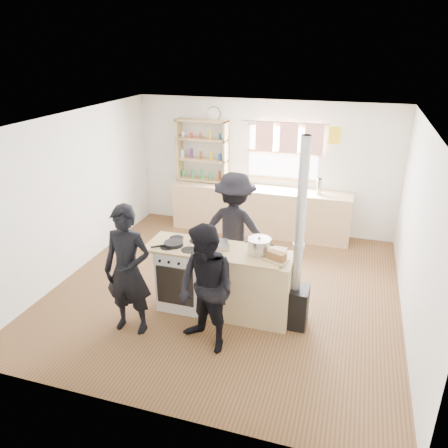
{
  "coord_description": "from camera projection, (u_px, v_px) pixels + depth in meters",
  "views": [
    {
      "loc": [
        1.66,
        -5.47,
        3.45
      ],
      "look_at": [
        -0.0,
        -0.1,
        1.1
      ],
      "focal_mm": 35.0,
      "sensor_mm": 36.0,
      "label": 1
    }
  ],
  "objects": [
    {
      "name": "stockpot_counter",
      "position": [
        259.0,
        246.0,
        5.59
      ],
      "size": [
        0.31,
        0.31,
        0.23
      ],
      "color": "#BCBCBE",
      "rests_on": "cooking_island"
    },
    {
      "name": "flue_heater",
      "position": [
        296.0,
        281.0,
        5.53
      ],
      "size": [
        0.35,
        0.35,
        2.5
      ],
      "color": "black",
      "rests_on": "ground"
    },
    {
      "name": "person_near_left",
      "position": [
        128.0,
        271.0,
        5.37
      ],
      "size": [
        0.63,
        0.43,
        1.69
      ],
      "primitive_type": "imported",
      "rotation": [
        0.0,
        0.0,
        0.04
      ],
      "color": "black",
      "rests_on": "ground"
    },
    {
      "name": "shelving_unit",
      "position": [
        202.0,
        151.0,
        8.41
      ],
      "size": [
        1.0,
        0.28,
        1.2
      ],
      "color": "tan",
      "rests_on": "back_counter"
    },
    {
      "name": "person_near_right",
      "position": [
        206.0,
        290.0,
        5.07
      ],
      "size": [
        0.96,
        0.88,
        1.58
      ],
      "primitive_type": "imported",
      "rotation": [
        0.0,
        0.0,
        -0.47
      ],
      "color": "black",
      "rests_on": "ground"
    },
    {
      "name": "stockpot_stove",
      "position": [
        202.0,
        234.0,
        5.98
      ],
      "size": [
        0.23,
        0.23,
        0.19
      ],
      "color": "#B1B1B4",
      "rests_on": "cooking_island"
    },
    {
      "name": "roast_tray",
      "position": [
        216.0,
        245.0,
        5.77
      ],
      "size": [
        0.41,
        0.39,
        0.07
      ],
      "color": "silver",
      "rests_on": "cooking_island"
    },
    {
      "name": "cooking_island",
      "position": [
        225.0,
        281.0,
        5.9
      ],
      "size": [
        1.97,
        0.64,
        0.93
      ],
      "color": "white",
      "rests_on": "ground"
    },
    {
      "name": "skillet_greens",
      "position": [
        174.0,
        243.0,
        5.83
      ],
      "size": [
        0.36,
        0.36,
        0.05
      ],
      "color": "black",
      "rests_on": "cooking_island"
    },
    {
      "name": "thermos",
      "position": [
        319.0,
        187.0,
        7.86
      ],
      "size": [
        0.1,
        0.1,
        0.28
      ],
      "primitive_type": "cylinder",
      "color": "silver",
      "rests_on": "back_counter"
    },
    {
      "name": "person_far",
      "position": [
        235.0,
        228.0,
        6.55
      ],
      "size": [
        1.15,
        0.71,
        1.73
      ],
      "primitive_type": "imported",
      "rotation": [
        0.0,
        0.0,
        3.08
      ],
      "color": "black",
      "rests_on": "ground"
    },
    {
      "name": "bread_board",
      "position": [
        277.0,
        257.0,
        5.41
      ],
      "size": [
        0.33,
        0.29,
        0.12
      ],
      "color": "tan",
      "rests_on": "cooking_island"
    },
    {
      "name": "back_counter",
      "position": [
        260.0,
        211.0,
        8.38
      ],
      "size": [
        3.4,
        0.55,
        0.9
      ],
      "primitive_type": "cube",
      "color": "tan",
      "rests_on": "ground"
    },
    {
      "name": "ground",
      "position": [
        226.0,
        289.0,
        6.6
      ],
      "size": [
        5.0,
        5.0,
        0.01
      ],
      "primitive_type": "cube",
      "color": "brown",
      "rests_on": "ground"
    }
  ]
}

